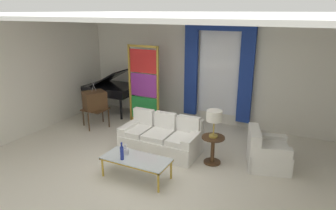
{
  "coord_description": "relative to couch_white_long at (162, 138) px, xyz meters",
  "views": [
    {
      "loc": [
        2.88,
        -4.89,
        3.09
      ],
      "look_at": [
        -0.03,
        0.9,
        1.05
      ],
      "focal_mm": 32.31,
      "sensor_mm": 36.0,
      "label": 1
    }
  ],
  "objects": [
    {
      "name": "table_lamp_brass",
      "position": [
        1.23,
        -0.06,
        0.72
      ],
      "size": [
        0.32,
        0.32,
        0.57
      ],
      "color": "#B29338",
      "rests_on": "round_side_table"
    },
    {
      "name": "stained_glass_divider",
      "position": [
        -1.29,
        1.36,
        0.75
      ],
      "size": [
        0.95,
        0.05,
        2.2
      ],
      "color": "gold",
      "rests_on": "ground"
    },
    {
      "name": "bottle_crystal_tall",
      "position": [
        -0.16,
        -1.22,
        0.18
      ],
      "size": [
        0.13,
        0.13,
        0.22
      ],
      "color": "silver",
      "rests_on": "coffee_table"
    },
    {
      "name": "bottle_blue_decanter",
      "position": [
        -0.09,
        -1.44,
        0.25
      ],
      "size": [
        0.07,
        0.07,
        0.35
      ],
      "color": "navy",
      "rests_on": "coffee_table"
    },
    {
      "name": "wall_left",
      "position": [
        -3.57,
        -0.12,
        1.2
      ],
      "size": [
        0.12,
        7.0,
        3.0
      ],
      "primitive_type": "cube",
      "color": "white",
      "rests_on": "ground"
    },
    {
      "name": "coffee_table",
      "position": [
        0.12,
        -1.28,
        0.07
      ],
      "size": [
        1.31,
        0.59,
        0.41
      ],
      "color": "silver",
      "rests_on": "ground"
    },
    {
      "name": "vintage_tv",
      "position": [
        -2.33,
        0.5,
        0.42
      ],
      "size": [
        0.74,
        0.76,
        1.35
      ],
      "color": "#472D19",
      "rests_on": "ground"
    },
    {
      "name": "wall_rear",
      "position": [
        0.09,
        2.34,
        1.2
      ],
      "size": [
        8.0,
        0.12,
        3.0
      ],
      "primitive_type": "cube",
      "color": "white",
      "rests_on": "ground"
    },
    {
      "name": "round_side_table",
      "position": [
        1.23,
        -0.06,
        0.05
      ],
      "size": [
        0.48,
        0.48,
        0.59
      ],
      "color": "#472D19",
      "rests_on": "ground"
    },
    {
      "name": "ground_plane",
      "position": [
        0.09,
        -0.72,
        -0.3
      ],
      "size": [
        16.0,
        16.0,
        0.0
      ],
      "primitive_type": "plane",
      "color": "silver"
    },
    {
      "name": "armchair_white",
      "position": [
        2.25,
        0.28,
        -0.02
      ],
      "size": [
        1.01,
        1.0,
        0.8
      ],
      "color": "white",
      "rests_on": "ground"
    },
    {
      "name": "peacock_figurine",
      "position": [
        -0.75,
        0.9,
        -0.08
      ],
      "size": [
        0.44,
        0.6,
        0.5
      ],
      "color": "beige",
      "rests_on": "ground"
    },
    {
      "name": "couch_white_long",
      "position": [
        0.0,
        0.0,
        0.0
      ],
      "size": [
        1.76,
        0.92,
        0.86
      ],
      "color": "white",
      "rests_on": "ground"
    },
    {
      "name": "grand_piano",
      "position": [
        -2.6,
        1.64,
        0.5
      ],
      "size": [
        1.5,
        1.1,
        1.4
      ],
      "color": "black",
      "rests_on": "ground"
    },
    {
      "name": "curtained_window",
      "position": [
        0.56,
        2.17,
        1.44
      ],
      "size": [
        2.0,
        0.17,
        2.7
      ],
      "color": "white",
      "rests_on": "ground"
    },
    {
      "name": "ceiling_slab",
      "position": [
        0.09,
        0.08,
        2.72
      ],
      "size": [
        8.0,
        7.6,
        0.04
      ],
      "primitive_type": "cube",
      "color": "white"
    }
  ]
}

